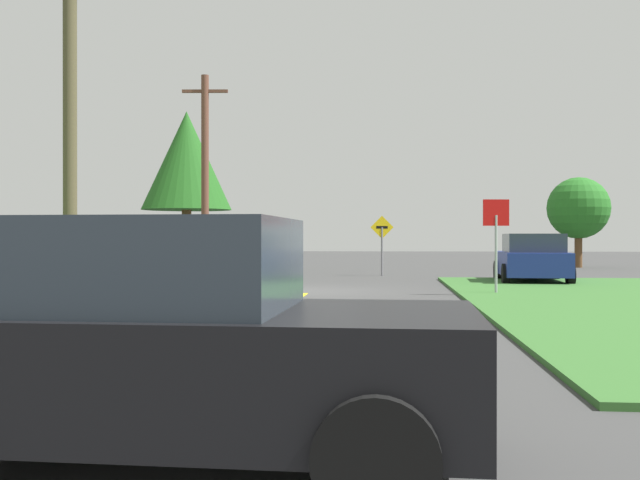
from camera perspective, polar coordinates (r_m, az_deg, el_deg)
ground_plane at (r=20.66m, az=-0.90°, el=-3.96°), size 120.00×120.00×0.00m
lane_stripe_center at (r=12.76m, az=-4.75°, el=-6.50°), size 0.20×14.00×0.01m
stop_sign at (r=19.48m, az=13.49°, el=0.85°), size 0.68×0.13×2.48m
car_on_crossroad at (r=25.11m, az=16.12°, el=-1.39°), size 2.34×4.03×1.62m
car_behind_on_main_road at (r=5.01m, az=-11.50°, el=-7.73°), size 3.88×2.08×1.62m
parked_car_near_building at (r=24.40m, az=-16.69°, el=-1.44°), size 4.13×1.98×1.62m
utility_pole_near at (r=17.92m, az=-18.82°, el=8.49°), size 1.80×0.39×7.95m
utility_pole_mid at (r=29.38m, az=-8.90°, el=5.20°), size 1.80×0.30×7.89m
direction_sign at (r=28.81m, az=4.83°, el=0.11°), size 0.90×0.16×2.35m
oak_tree_left at (r=38.89m, az=19.40°, el=2.33°), size 3.07×3.07×4.51m
pine_tree_center at (r=34.30m, az=-10.31°, el=6.04°), size 4.09×4.09×7.27m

